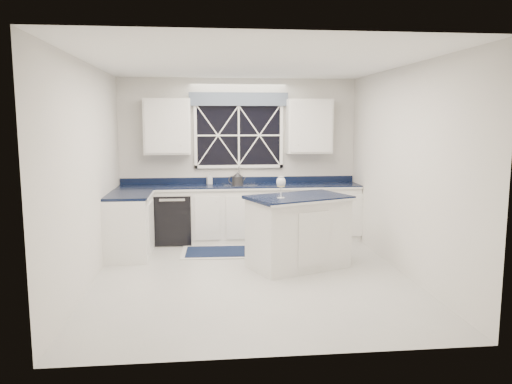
{
  "coord_description": "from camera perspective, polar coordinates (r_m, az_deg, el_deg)",
  "views": [
    {
      "loc": [
        -0.6,
        -6.22,
        2.0
      ],
      "look_at": [
        0.1,
        0.4,
        1.04
      ],
      "focal_mm": 35.0,
      "sensor_mm": 36.0,
      "label": 1
    }
  ],
  "objects": [
    {
      "name": "wine_glass",
      "position": [
        6.53,
        2.87,
        1.03
      ],
      "size": [
        0.12,
        0.12,
        0.29
      ],
      "color": "silver",
      "rests_on": "island"
    },
    {
      "name": "kettle",
      "position": [
        8.23,
        -2.14,
        1.47
      ],
      "size": [
        0.29,
        0.23,
        0.21
      ],
      "rotation": [
        0.0,
        0.0,
        -0.29
      ],
      "color": "#2B2B2D",
      "rests_on": "countertop"
    },
    {
      "name": "island",
      "position": [
        6.86,
        4.83,
        -4.5
      ],
      "size": [
        1.53,
        1.24,
        0.99
      ],
      "rotation": [
        0.0,
        0.0,
        0.38
      ],
      "color": "white",
      "rests_on": "ground"
    },
    {
      "name": "upper_cabinets",
      "position": [
        8.32,
        -1.92,
        7.49
      ],
      "size": [
        3.1,
        0.34,
        0.9
      ],
      "color": "white",
      "rests_on": "ground"
    },
    {
      "name": "soap_bottle",
      "position": [
        8.4,
        -5.35,
        1.54
      ],
      "size": [
        0.1,
        0.11,
        0.19
      ],
      "primitive_type": "imported",
      "rotation": [
        0.0,
        0.0,
        0.28
      ],
      "color": "silver",
      "rests_on": "countertop"
    },
    {
      "name": "rug",
      "position": [
        7.68,
        -3.73,
        -6.84
      ],
      "size": [
        1.3,
        0.82,
        0.02
      ],
      "rotation": [
        0.0,
        0.0,
        -0.04
      ],
      "color": "#B1B1AC",
      "rests_on": "ground"
    },
    {
      "name": "faucet",
      "position": [
        8.44,
        -1.93,
        2.05
      ],
      "size": [
        0.05,
        0.2,
        0.3
      ],
      "color": "#B3B2B5",
      "rests_on": "countertop"
    },
    {
      "name": "back_wall",
      "position": [
        8.52,
        -1.99,
        3.81
      ],
      "size": [
        4.0,
        0.1,
        2.7
      ],
      "primitive_type": "cube",
      "color": "silver",
      "rests_on": "ground"
    },
    {
      "name": "countertop",
      "position": [
        8.26,
        -1.83,
        0.67
      ],
      "size": [
        3.98,
        0.64,
        0.04
      ],
      "primitive_type": "cube",
      "color": "black",
      "rests_on": "base_cabinets"
    },
    {
      "name": "ground",
      "position": [
        6.56,
        -0.51,
        -9.56
      ],
      "size": [
        4.5,
        4.5,
        0.0
      ],
      "primitive_type": "plane",
      "color": "#A9A9A4",
      "rests_on": "ground"
    },
    {
      "name": "base_cabinets",
      "position": [
        8.16,
        -4.05,
        -2.79
      ],
      "size": [
        3.99,
        1.6,
        0.9
      ],
      "color": "white",
      "rests_on": "ground"
    },
    {
      "name": "dishwasher",
      "position": [
        8.34,
        -9.38,
        -2.92
      ],
      "size": [
        0.6,
        0.58,
        0.82
      ],
      "primitive_type": "cube",
      "color": "black",
      "rests_on": "ground"
    },
    {
      "name": "window",
      "position": [
        8.45,
        -1.98,
        7.03
      ],
      "size": [
        1.65,
        0.09,
        1.26
      ],
      "color": "black",
      "rests_on": "ground"
    }
  ]
}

